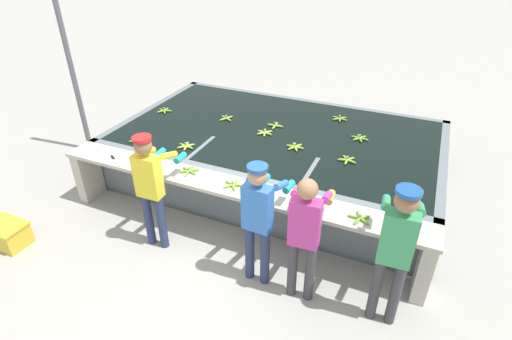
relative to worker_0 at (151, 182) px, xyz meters
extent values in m
plane|color=#A3A099|center=(0.83, 0.27, -0.97)|extent=(80.00, 80.00, 0.00)
cube|color=slate|center=(0.83, 2.25, -0.94)|extent=(5.10, 3.06, 0.06)
cube|color=slate|center=(0.83, 0.78, -0.54)|extent=(5.10, 0.12, 0.86)
cube|color=slate|center=(0.83, 3.72, -0.54)|extent=(5.10, 0.12, 0.86)
cube|color=slate|center=(-1.66, 2.25, -0.54)|extent=(0.12, 3.06, 0.86)
cube|color=slate|center=(3.31, 2.25, -0.54)|extent=(0.12, 3.06, 0.86)
cube|color=black|center=(0.83, 2.25, -0.52)|extent=(4.86, 2.82, 0.79)
cube|color=slate|center=(-0.02, 1.24, -0.54)|extent=(0.06, 0.80, 0.86)
cube|color=slate|center=(1.68, 1.24, -0.54)|extent=(0.06, 0.80, 0.86)
cube|color=#B7B2A3|center=(0.83, 0.49, -0.14)|extent=(5.10, 0.45, 0.05)
cube|color=#B7B2A3|center=(-1.62, 0.49, -0.57)|extent=(0.16, 0.41, 0.81)
cube|color=#B7B2A3|center=(3.27, 0.49, -0.57)|extent=(0.16, 0.41, 0.81)
cylinder|color=navy|center=(-0.10, -0.04, -0.57)|extent=(0.11, 0.11, 0.79)
cylinder|color=navy|center=(0.10, -0.03, -0.57)|extent=(0.11, 0.11, 0.79)
cube|color=yellow|center=(0.00, -0.03, 0.10)|extent=(0.33, 0.18, 0.56)
sphere|color=#896042|center=(0.00, -0.03, 0.52)|extent=(0.21, 0.21, 0.21)
cylinder|color=red|center=(0.00, -0.03, 0.62)|extent=(0.23, 0.23, 0.04)
cylinder|color=yellow|center=(-0.17, 0.21, 0.30)|extent=(0.09, 0.31, 0.18)
cylinder|color=#1EA3AD|center=(-0.18, 0.46, 0.13)|extent=(0.09, 0.20, 0.08)
cylinder|color=yellow|center=(0.15, 0.22, 0.30)|extent=(0.09, 0.31, 0.18)
cylinder|color=#1EA3AD|center=(0.14, 0.47, 0.13)|extent=(0.09, 0.20, 0.08)
cylinder|color=navy|center=(1.37, -0.06, -0.58)|extent=(0.11, 0.11, 0.78)
cylinder|color=navy|center=(1.57, -0.07, -0.58)|extent=(0.11, 0.11, 0.78)
cube|color=blue|center=(1.47, -0.07, 0.09)|extent=(0.33, 0.19, 0.55)
sphere|color=tan|center=(1.47, -0.07, 0.50)|extent=(0.21, 0.21, 0.21)
cylinder|color=#1E5199|center=(1.47, -0.07, 0.60)|extent=(0.22, 0.22, 0.04)
cylinder|color=blue|center=(1.32, 0.19, 0.28)|extent=(0.10, 0.31, 0.18)
cylinder|color=#1EA3AD|center=(1.33, 0.44, 0.12)|extent=(0.09, 0.20, 0.08)
cylinder|color=blue|center=(1.64, 0.17, 0.28)|extent=(0.10, 0.31, 0.18)
cylinder|color=#1EA3AD|center=(1.65, 0.42, 0.12)|extent=(0.09, 0.20, 0.08)
cylinder|color=#38383D|center=(1.92, -0.11, -0.58)|extent=(0.11, 0.11, 0.78)
cylinder|color=#38383D|center=(2.12, -0.10, -0.58)|extent=(0.11, 0.11, 0.78)
cube|color=#BC388E|center=(2.02, -0.11, 0.09)|extent=(0.33, 0.19, 0.56)
sphere|color=#9E704C|center=(2.02, -0.11, 0.51)|extent=(0.21, 0.21, 0.21)
cylinder|color=#BC388E|center=(1.84, 0.13, 0.28)|extent=(0.10, 0.31, 0.18)
cylinder|color=gold|center=(1.83, 0.38, 0.12)|extent=(0.10, 0.20, 0.08)
cylinder|color=#BC388E|center=(2.16, 0.15, 0.28)|extent=(0.10, 0.31, 0.18)
cylinder|color=gold|center=(2.15, 0.40, 0.12)|extent=(0.10, 0.20, 0.08)
cylinder|color=#38383D|center=(2.82, -0.07, -0.55)|extent=(0.11, 0.11, 0.83)
cylinder|color=#38383D|center=(3.02, -0.06, -0.55)|extent=(0.11, 0.11, 0.83)
cube|color=#38995B|center=(2.92, -0.06, 0.16)|extent=(0.33, 0.19, 0.59)
sphere|color=#896042|center=(2.92, -0.06, 0.60)|extent=(0.23, 0.23, 0.23)
cylinder|color=#1E5199|center=(2.92, -0.06, 0.70)|extent=(0.24, 0.24, 0.04)
cylinder|color=#38995B|center=(2.75, 0.18, 0.37)|extent=(0.10, 0.31, 0.18)
cylinder|color=#1EA3AD|center=(2.73, 0.42, 0.20)|extent=(0.10, 0.20, 0.08)
cylinder|color=#38995B|center=(3.07, 0.19, 0.37)|extent=(0.10, 0.31, 0.18)
cylinder|color=#1EA3AD|center=(3.05, 0.44, 0.20)|extent=(0.10, 0.20, 0.08)
ellipsoid|color=#9EC642|center=(0.67, 2.38, -0.10)|extent=(0.17, 0.05, 0.04)
ellipsoid|color=#9EC642|center=(0.72, 2.32, -0.10)|extent=(0.05, 0.17, 0.04)
ellipsoid|color=#9EC642|center=(0.78, 2.38, -0.10)|extent=(0.17, 0.05, 0.04)
ellipsoid|color=#9EC642|center=(0.72, 2.43, -0.10)|extent=(0.05, 0.17, 0.04)
cylinder|color=tan|center=(0.72, 2.38, -0.06)|extent=(0.03, 0.03, 0.04)
ellipsoid|color=#93BC3D|center=(-0.27, 1.11, -0.10)|extent=(0.14, 0.15, 0.04)
ellipsoid|color=#93BC3D|center=(-0.21, 1.10, -0.10)|extent=(0.09, 0.17, 0.04)
ellipsoid|color=#93BC3D|center=(-0.18, 1.15, -0.10)|extent=(0.17, 0.07, 0.04)
ellipsoid|color=#93BC3D|center=(-0.19, 1.20, -0.10)|extent=(0.14, 0.15, 0.04)
ellipsoid|color=#93BC3D|center=(-0.25, 1.21, -0.10)|extent=(0.09, 0.17, 0.04)
ellipsoid|color=#93BC3D|center=(-0.28, 1.17, -0.10)|extent=(0.17, 0.07, 0.04)
cylinder|color=tan|center=(-0.23, 1.16, -0.06)|extent=(0.03, 0.03, 0.04)
ellipsoid|color=#9EC642|center=(0.68, 2.01, -0.10)|extent=(0.09, 0.17, 0.04)
ellipsoid|color=#9EC642|center=(0.72, 2.05, -0.10)|extent=(0.17, 0.07, 0.04)
ellipsoid|color=#9EC642|center=(0.70, 2.10, -0.10)|extent=(0.14, 0.15, 0.04)
ellipsoid|color=#9EC642|center=(0.65, 2.11, -0.10)|extent=(0.09, 0.17, 0.04)
ellipsoid|color=#9EC642|center=(0.61, 2.07, -0.10)|extent=(0.17, 0.07, 0.04)
ellipsoid|color=#9EC642|center=(0.63, 2.02, -0.10)|extent=(0.14, 0.15, 0.04)
cylinder|color=tan|center=(0.67, 2.06, -0.06)|extent=(0.03, 0.03, 0.04)
ellipsoid|color=#93BC3D|center=(-0.13, 2.36, -0.10)|extent=(0.11, 0.17, 0.04)
ellipsoid|color=#93BC3D|center=(-0.20, 2.34, -0.10)|extent=(0.17, 0.11, 0.04)
ellipsoid|color=#93BC3D|center=(-0.18, 2.27, -0.10)|extent=(0.11, 0.17, 0.04)
ellipsoid|color=#93BC3D|center=(-0.11, 2.29, -0.10)|extent=(0.17, 0.11, 0.04)
cylinder|color=tan|center=(-0.16, 2.32, -0.06)|extent=(0.03, 0.03, 0.04)
ellipsoid|color=#7FAD33|center=(-1.33, 2.22, -0.10)|extent=(0.05, 0.17, 0.04)
ellipsoid|color=#7FAD33|center=(-1.38, 2.18, -0.10)|extent=(0.17, 0.08, 0.04)
ellipsoid|color=#7FAD33|center=(-1.36, 2.12, -0.10)|extent=(0.12, 0.16, 0.04)
ellipsoid|color=#7FAD33|center=(-1.30, 2.12, -0.10)|extent=(0.14, 0.15, 0.04)
ellipsoid|color=#7FAD33|center=(-1.28, 2.19, -0.10)|extent=(0.17, 0.10, 0.04)
cylinder|color=tan|center=(-1.33, 2.17, -0.06)|extent=(0.03, 0.03, 0.04)
ellipsoid|color=#7FAD33|center=(-0.94, 1.02, -0.10)|extent=(0.17, 0.10, 0.04)
ellipsoid|color=#7FAD33|center=(-1.02, 1.04, -0.10)|extent=(0.10, 0.17, 0.04)
ellipsoid|color=#7FAD33|center=(-1.04, 0.97, -0.10)|extent=(0.17, 0.10, 0.04)
ellipsoid|color=#7FAD33|center=(-0.97, 0.94, -0.10)|extent=(0.10, 0.17, 0.04)
cylinder|color=tan|center=(-0.99, 0.99, -0.06)|extent=(0.03, 0.03, 0.04)
ellipsoid|color=#93BC3D|center=(1.32, 1.79, -0.10)|extent=(0.17, 0.04, 0.04)
ellipsoid|color=#93BC3D|center=(1.30, 1.84, -0.10)|extent=(0.12, 0.17, 0.04)
ellipsoid|color=#93BC3D|center=(1.24, 1.84, -0.10)|extent=(0.12, 0.17, 0.04)
ellipsoid|color=#93BC3D|center=(1.21, 1.79, -0.10)|extent=(0.17, 0.04, 0.04)
ellipsoid|color=#93BC3D|center=(1.24, 1.74, -0.10)|extent=(0.12, 0.17, 0.04)
ellipsoid|color=#93BC3D|center=(1.30, 1.74, -0.10)|extent=(0.12, 0.17, 0.04)
cylinder|color=tan|center=(1.27, 1.79, -0.06)|extent=(0.03, 0.03, 0.04)
ellipsoid|color=#75A333|center=(1.57, 3.11, -0.10)|extent=(0.17, 0.08, 0.04)
ellipsoid|color=#75A333|center=(1.59, 3.05, -0.10)|extent=(0.15, 0.15, 0.04)
ellipsoid|color=#75A333|center=(1.64, 3.04, -0.10)|extent=(0.08, 0.17, 0.04)
ellipsoid|color=#75A333|center=(1.68, 3.08, -0.10)|extent=(0.17, 0.08, 0.04)
ellipsoid|color=#75A333|center=(1.67, 3.13, -0.10)|extent=(0.15, 0.15, 0.04)
ellipsoid|color=#75A333|center=(1.61, 3.15, -0.10)|extent=(0.08, 0.17, 0.04)
cylinder|color=tan|center=(1.63, 3.09, -0.06)|extent=(0.03, 0.03, 0.04)
ellipsoid|color=#75A333|center=(2.04, 2.48, -0.10)|extent=(0.17, 0.06, 0.04)
ellipsoid|color=#75A333|center=(2.06, 2.43, -0.10)|extent=(0.13, 0.16, 0.04)
ellipsoid|color=#75A333|center=(2.11, 2.42, -0.10)|extent=(0.10, 0.17, 0.04)
ellipsoid|color=#75A333|center=(2.15, 2.47, -0.10)|extent=(0.17, 0.06, 0.04)
ellipsoid|color=#75A333|center=(2.12, 2.52, -0.10)|extent=(0.13, 0.16, 0.04)
ellipsoid|color=#75A333|center=(2.07, 2.52, -0.10)|extent=(0.10, 0.17, 0.04)
cylinder|color=tan|center=(2.09, 2.47, -0.06)|extent=(0.03, 0.03, 0.04)
ellipsoid|color=#8CB738|center=(2.02, 1.69, -0.10)|extent=(0.17, 0.09, 0.04)
ellipsoid|color=#8CB738|center=(2.07, 1.66, -0.10)|extent=(0.04, 0.17, 0.04)
ellipsoid|color=#8CB738|center=(2.12, 1.69, -0.10)|extent=(0.17, 0.09, 0.04)
ellipsoid|color=#8CB738|center=(2.10, 1.76, -0.10)|extent=(0.13, 0.16, 0.04)
ellipsoid|color=#8CB738|center=(2.04, 1.76, -0.10)|extent=(0.13, 0.16, 0.04)
cylinder|color=tan|center=(2.07, 1.71, -0.06)|extent=(0.03, 0.03, 0.04)
ellipsoid|color=#75A333|center=(2.48, 0.40, -0.10)|extent=(0.08, 0.17, 0.04)
ellipsoid|color=#75A333|center=(2.54, 0.42, -0.10)|extent=(0.16, 0.12, 0.04)
ellipsoid|color=#75A333|center=(2.54, 0.48, -0.10)|extent=(0.16, 0.13, 0.04)
ellipsoid|color=#75A333|center=(2.48, 0.50, -0.10)|extent=(0.09, 0.17, 0.04)
ellipsoid|color=#75A333|center=(2.44, 0.45, -0.10)|extent=(0.17, 0.04, 0.04)
cylinder|color=tan|center=(2.50, 0.45, -0.06)|extent=(0.03, 0.03, 0.04)
ellipsoid|color=#75A333|center=(0.25, 0.54, -0.10)|extent=(0.17, 0.09, 0.04)
ellipsoid|color=#75A333|center=(0.24, 0.59, -0.10)|extent=(0.15, 0.13, 0.04)
ellipsoid|color=#75A333|center=(0.19, 0.61, -0.10)|extent=(0.06, 0.17, 0.04)
ellipsoid|color=#75A333|center=(0.15, 0.58, -0.10)|extent=(0.17, 0.09, 0.04)
ellipsoid|color=#75A333|center=(0.16, 0.52, -0.10)|extent=(0.15, 0.13, 0.04)
ellipsoid|color=#75A333|center=(0.21, 0.50, -0.10)|extent=(0.06, 0.17, 0.04)
cylinder|color=tan|center=(0.20, 0.56, -0.06)|extent=(0.03, 0.03, 0.04)
ellipsoid|color=#7FAD33|center=(0.86, 0.44, -0.10)|extent=(0.13, 0.16, 0.04)
ellipsoid|color=#7FAD33|center=(0.92, 0.44, -0.10)|extent=(0.13, 0.16, 0.04)
ellipsoid|color=#7FAD33|center=(0.94, 0.50, -0.10)|extent=(0.17, 0.08, 0.04)
ellipsoid|color=#7FAD33|center=(0.89, 0.54, -0.10)|extent=(0.04, 0.17, 0.04)
ellipsoid|color=#7FAD33|center=(0.84, 0.51, -0.10)|extent=(0.17, 0.09, 0.04)
cylinder|color=tan|center=(0.89, 0.49, -0.06)|extent=(0.03, 0.03, 0.04)
cube|color=silver|center=(1.35, 0.67, -0.10)|extent=(0.12, 0.19, 0.00)
cube|color=black|center=(1.25, 0.49, -0.10)|extent=(0.07, 0.10, 0.02)
cube|color=silver|center=(-0.84, 0.34, -0.10)|extent=(0.19, 0.13, 0.00)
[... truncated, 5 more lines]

